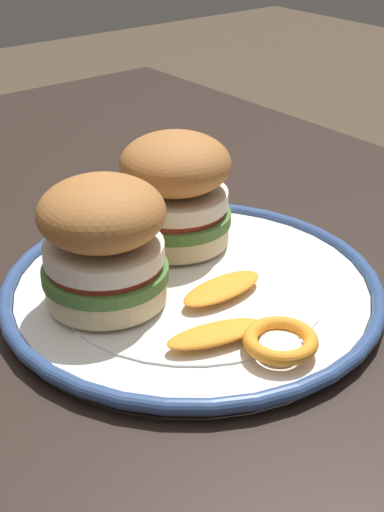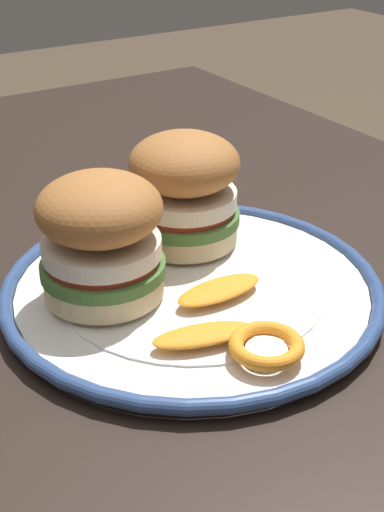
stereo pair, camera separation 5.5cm
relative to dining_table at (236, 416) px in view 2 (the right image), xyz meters
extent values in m
cube|color=black|center=(0.00, 0.00, 0.08)|extent=(1.40, 0.80, 0.03)
cube|color=black|center=(0.64, -0.34, -0.28)|extent=(0.06, 0.06, 0.69)
cylinder|color=white|center=(0.05, 0.01, 0.10)|extent=(0.29, 0.29, 0.01)
torus|color=navy|center=(0.05, 0.01, 0.11)|extent=(0.32, 0.32, 0.01)
cylinder|color=white|center=(0.05, 0.01, 0.11)|extent=(0.22, 0.22, 0.00)
cylinder|color=beige|center=(0.07, 0.08, 0.12)|extent=(0.09, 0.09, 0.02)
cylinder|color=#477033|center=(0.07, 0.08, 0.14)|extent=(0.10, 0.10, 0.01)
cylinder|color=#BC3828|center=(0.07, 0.08, 0.15)|extent=(0.09, 0.09, 0.01)
cylinder|color=silver|center=(0.07, 0.08, 0.16)|extent=(0.09, 0.09, 0.01)
ellipsoid|color=#A36633|center=(0.07, 0.08, 0.19)|extent=(0.13, 0.13, 0.05)
cylinder|color=beige|center=(0.11, -0.02, 0.12)|extent=(0.09, 0.09, 0.02)
cylinder|color=#477033|center=(0.11, -0.02, 0.14)|extent=(0.10, 0.10, 0.01)
cylinder|color=#BC3828|center=(0.11, -0.02, 0.15)|extent=(0.09, 0.09, 0.01)
cylinder|color=silver|center=(0.11, -0.02, 0.16)|extent=(0.09, 0.09, 0.01)
ellipsoid|color=#A36633|center=(0.11, -0.02, 0.19)|extent=(0.14, 0.14, 0.05)
torus|color=orange|center=(-0.06, 0.02, 0.12)|extent=(0.08, 0.08, 0.01)
cylinder|color=#F4E5C6|center=(-0.06, 0.02, 0.12)|extent=(0.03, 0.03, 0.00)
ellipsoid|color=orange|center=(-0.03, 0.05, 0.12)|extent=(0.05, 0.08, 0.01)
ellipsoid|color=orange|center=(0.02, 0.01, 0.12)|extent=(0.03, 0.08, 0.01)
camera|label=1|loc=(-0.35, 0.33, 0.42)|focal=50.72mm
camera|label=2|loc=(-0.38, 0.29, 0.42)|focal=50.72mm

